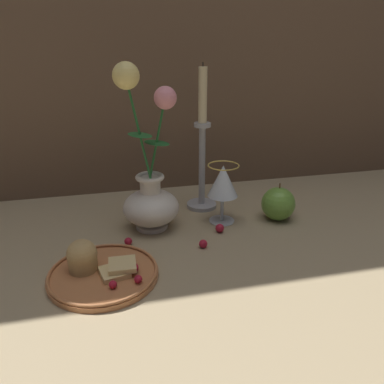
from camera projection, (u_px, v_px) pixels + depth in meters
name	position (u px, v px, depth m)	size (l,w,h in m)	color
ground_plane	(196.00, 241.00, 0.82)	(2.40, 2.40, 0.00)	#9E8966
vase	(150.00, 189.00, 0.85)	(0.13, 0.13, 0.37)	silver
plate_with_pastries	(99.00, 269.00, 0.69)	(0.20, 0.20, 0.07)	#B77042
wine_glass	(223.00, 183.00, 0.88)	(0.07, 0.07, 0.14)	silver
candlestick	(202.00, 155.00, 0.94)	(0.08, 0.08, 0.36)	#A3A3A8
apple_beside_vase	(278.00, 204.00, 0.91)	(0.08, 0.08, 0.09)	#669938
berry_near_plate	(128.00, 241.00, 0.80)	(0.02, 0.02, 0.02)	#AD192D
berry_front_center	(220.00, 228.00, 0.86)	(0.02, 0.02, 0.02)	#AD192D
berry_by_glass_stem	(203.00, 244.00, 0.79)	(0.02, 0.02, 0.02)	#AD192D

